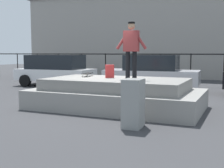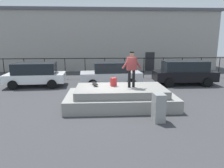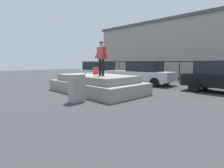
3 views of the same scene
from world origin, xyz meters
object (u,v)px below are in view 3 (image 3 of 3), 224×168
at_px(car_silver_sedan_mid, 145,73).
at_px(backpack, 96,71).
at_px(skateboarder, 101,56).
at_px(car_white_hatchback_near, 99,70).
at_px(skateboard, 89,72).
at_px(utility_box, 77,88).

bearing_deg(car_silver_sedan_mid, backpack, -91.26).
bearing_deg(skateboarder, car_white_hatchback_near, 141.22).
height_order(skateboarder, skateboard, skateboarder).
height_order(skateboarder, backpack, skateboarder).
distance_m(backpack, utility_box, 3.02).
height_order(backpack, car_silver_sedan_mid, car_silver_sedan_mid).
relative_size(backpack, car_white_hatchback_near, 0.10).
bearing_deg(skateboard, skateboarder, -16.76).
bearing_deg(backpack, skateboarder, 128.85).
height_order(car_white_hatchback_near, car_silver_sedan_mid, car_silver_sedan_mid).
relative_size(car_white_hatchback_near, utility_box, 3.61).
xyz_separation_m(skateboard, backpack, (0.98, -0.25, 0.12)).
bearing_deg(utility_box, skateboarder, 108.22).
relative_size(skateboard, car_white_hatchback_near, 0.20).
bearing_deg(backpack, utility_box, 93.60).
bearing_deg(utility_box, skateboard, 131.95).
height_order(backpack, utility_box, backpack).
relative_size(skateboarder, car_silver_sedan_mid, 0.39).
bearing_deg(utility_box, car_white_hatchback_near, 131.59).
bearing_deg(skateboarder, backpack, 160.37).
height_order(car_white_hatchback_near, utility_box, car_white_hatchback_near).
relative_size(backpack, utility_box, 0.37).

